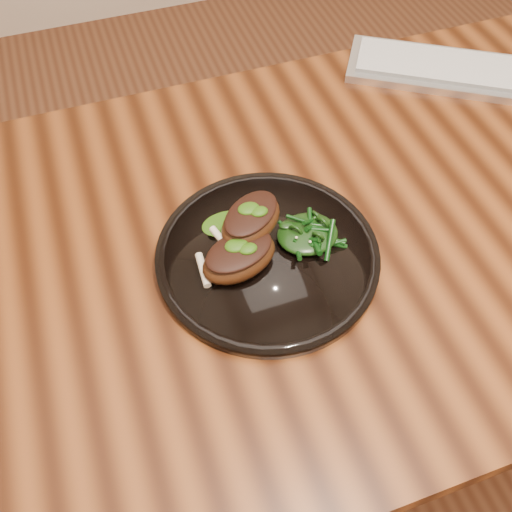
% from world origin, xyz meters
% --- Properties ---
extents(desk, '(1.60, 0.80, 0.75)m').
position_xyz_m(desk, '(0.00, 0.00, 0.67)').
color(desk, black).
rests_on(desk, ground).
extents(plate, '(0.32, 0.32, 0.02)m').
position_xyz_m(plate, '(-0.17, -0.04, 0.76)').
color(plate, black).
rests_on(plate, desk).
extents(lamb_chop_front, '(0.13, 0.10, 0.05)m').
position_xyz_m(lamb_chop_front, '(-0.22, -0.05, 0.79)').
color(lamb_chop_front, '#3D1D0B').
rests_on(lamb_chop_front, plate).
extents(lamb_chop_back, '(0.12, 0.12, 0.05)m').
position_xyz_m(lamb_chop_back, '(-0.19, -0.01, 0.81)').
color(lamb_chop_back, '#3D1D0B').
rests_on(lamb_chop_back, plate).
extents(herb_smear, '(0.07, 0.05, 0.00)m').
position_xyz_m(herb_smear, '(-0.21, 0.03, 0.77)').
color(herb_smear, '#194006').
rests_on(herb_smear, plate).
extents(greens_heap, '(0.09, 0.08, 0.03)m').
position_xyz_m(greens_heap, '(-0.11, -0.03, 0.78)').
color(greens_heap, black).
rests_on(greens_heap, plate).
extents(keyboard, '(0.46, 0.36, 0.02)m').
position_xyz_m(keyboard, '(0.34, 0.24, 0.76)').
color(keyboard, silver).
rests_on(keyboard, desk).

